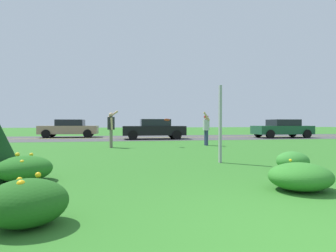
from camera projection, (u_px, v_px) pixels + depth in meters
name	position (u px, v px, depth m)	size (l,w,h in m)	color
ground_plane	(167.00, 149.00, 11.63)	(120.00, 120.00, 0.00)	#2D6B23
highway_strip	(147.00, 138.00, 20.87)	(120.00, 7.55, 0.01)	#424244
highway_center_stripe	(147.00, 138.00, 20.87)	(120.00, 0.16, 0.00)	yellow
daylily_clump_mid_left	(293.00, 161.00, 6.45)	(0.78, 0.71, 0.47)	#337F2D
daylily_clump_near_camera	(27.00, 202.00, 2.96)	(0.90, 0.77, 0.58)	#1E5619
daylily_clump_front_right	(24.00, 169.00, 5.23)	(1.05, 0.92, 0.57)	#23661E
daylily_clump_mid_center	(300.00, 177.00, 4.54)	(1.10, 0.93, 0.50)	#2D7526
sign_post_near_path	(220.00, 124.00, 7.71)	(0.07, 0.10, 2.27)	#93969B
person_thrower_dark_shirt	(111.00, 127.00, 12.50)	(0.52, 0.51, 1.78)	#232328
person_catcher_red_cap_gray_shirt	(206.00, 127.00, 13.70)	(0.40, 0.50, 1.75)	#B2B2B7
frisbee_red	(167.00, 120.00, 12.94)	(0.29, 0.27, 0.12)	red
car_dark_green_leftmost	(282.00, 128.00, 20.99)	(4.50, 2.00, 1.45)	#194C2D
car_black_center_left	(154.00, 129.00, 19.24)	(4.50, 2.00, 1.45)	black
car_tan_center_right	(70.00, 128.00, 21.48)	(4.50, 2.00, 1.45)	#937F60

